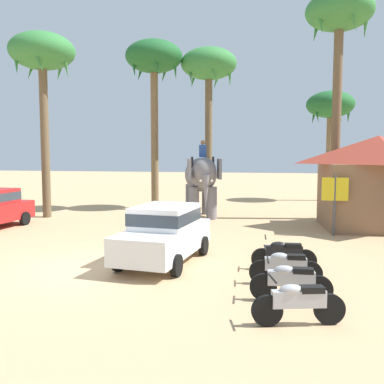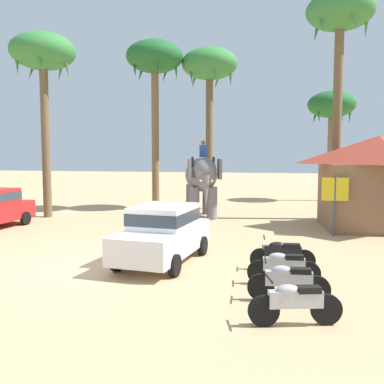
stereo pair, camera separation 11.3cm
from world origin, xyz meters
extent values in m
plane|color=tan|center=(0.00, 0.00, 0.00)|extent=(120.00, 120.00, 0.00)
cube|color=white|center=(1.89, 1.09, 0.68)|extent=(2.17, 4.27, 0.76)
cube|color=white|center=(1.91, 1.18, 1.38)|extent=(1.80, 2.27, 0.64)
cube|color=#2D3842|center=(1.91, 1.18, 1.38)|extent=(1.82, 2.29, 0.35)
cylinder|color=black|center=(2.59, -0.28, 0.30)|extent=(0.25, 0.62, 0.60)
cylinder|color=black|center=(0.90, -0.08, 0.30)|extent=(0.25, 0.62, 0.60)
cylinder|color=black|center=(2.89, 2.25, 0.30)|extent=(0.25, 0.62, 0.60)
cylinder|color=black|center=(1.20, 2.45, 0.30)|extent=(0.25, 0.62, 0.60)
cylinder|color=black|center=(-6.01, 6.28, 0.30)|extent=(0.21, 0.61, 0.60)
ellipsoid|color=slate|center=(1.35, 10.39, 2.15)|extent=(2.42, 3.43, 1.70)
cylinder|color=slate|center=(2.04, 9.63, 0.80)|extent=(0.52, 0.52, 1.60)
cylinder|color=slate|center=(1.19, 9.37, 0.80)|extent=(0.52, 0.52, 1.60)
cylinder|color=slate|center=(1.51, 11.41, 0.80)|extent=(0.52, 0.52, 1.60)
cylinder|color=slate|center=(0.66, 11.16, 0.80)|extent=(0.52, 0.52, 1.60)
ellipsoid|color=slate|center=(1.81, 8.83, 2.45)|extent=(1.34, 1.27, 1.20)
cube|color=slate|center=(2.47, 9.13, 2.50)|extent=(0.34, 0.80, 0.96)
cube|color=slate|center=(1.09, 8.72, 2.50)|extent=(0.34, 0.80, 0.96)
cone|color=slate|center=(1.94, 8.40, 1.45)|extent=(0.45, 0.45, 1.60)
cone|color=beige|center=(2.18, 8.52, 1.95)|extent=(0.28, 0.57, 0.21)
cone|color=beige|center=(1.68, 8.37, 1.95)|extent=(0.28, 0.57, 0.21)
cube|color=#2D519E|center=(1.59, 9.57, 3.35)|extent=(0.39, 0.33, 0.60)
sphere|color=#8E6647|center=(1.59, 9.57, 3.77)|extent=(0.22, 0.22, 0.22)
cylinder|color=#333338|center=(2.09, 9.72, 2.80)|extent=(0.12, 0.12, 0.55)
cylinder|color=#333338|center=(1.09, 9.43, 2.80)|extent=(0.12, 0.12, 0.55)
cylinder|color=black|center=(5.01, -3.10, 0.30)|extent=(0.61, 0.25, 0.60)
cylinder|color=black|center=(6.17, -2.80, 0.30)|extent=(0.61, 0.25, 0.60)
cube|color=#ADADB2|center=(5.59, -2.95, 0.52)|extent=(1.04, 0.45, 0.32)
ellipsoid|color=#ADADB2|center=(5.45, -2.99, 0.70)|extent=(0.49, 0.34, 0.20)
cube|color=black|center=(5.83, -2.89, 0.70)|extent=(0.48, 0.32, 0.12)
cylinder|color=black|center=(5.10, -3.08, 0.92)|extent=(0.18, 0.54, 0.04)
cylinder|color=black|center=(4.90, -1.67, 0.30)|extent=(0.61, 0.14, 0.60)
cylinder|color=black|center=(6.10, -1.59, 0.30)|extent=(0.61, 0.14, 0.60)
cube|color=#ADADB2|center=(5.50, -1.63, 0.52)|extent=(1.03, 0.26, 0.32)
ellipsoid|color=#ADADB2|center=(5.35, -1.64, 0.70)|extent=(0.45, 0.27, 0.20)
cube|color=black|center=(5.75, -1.61, 0.70)|extent=(0.45, 0.25, 0.12)
cylinder|color=black|center=(4.99, -1.66, 0.92)|extent=(0.07, 0.55, 0.04)
cylinder|color=black|center=(4.81, -0.47, 0.30)|extent=(0.61, 0.16, 0.60)
cylinder|color=black|center=(6.00, -0.35, 0.30)|extent=(0.61, 0.16, 0.60)
cube|color=#ADADB2|center=(5.40, -0.41, 0.52)|extent=(1.03, 0.30, 0.32)
ellipsoid|color=#ADADB2|center=(5.25, -0.43, 0.70)|extent=(0.46, 0.28, 0.20)
cube|color=black|center=(5.65, -0.39, 0.70)|extent=(0.46, 0.26, 0.12)
cylinder|color=black|center=(4.90, -0.46, 0.92)|extent=(0.09, 0.55, 0.04)
cylinder|color=black|center=(4.78, 0.88, 0.30)|extent=(0.60, 0.13, 0.60)
cylinder|color=black|center=(5.98, 0.95, 0.30)|extent=(0.60, 0.13, 0.60)
cube|color=black|center=(5.38, 0.91, 0.52)|extent=(1.03, 0.26, 0.32)
ellipsoid|color=black|center=(5.23, 0.91, 0.70)|extent=(0.45, 0.27, 0.20)
cube|color=black|center=(5.63, 0.93, 0.70)|extent=(0.45, 0.25, 0.12)
cylinder|color=black|center=(4.87, 0.88, 0.92)|extent=(0.07, 0.55, 0.04)
cylinder|color=brown|center=(7.95, 10.89, 4.89)|extent=(0.44, 0.44, 9.78)
ellipsoid|color=#337A38|center=(7.95, 10.89, 9.98)|extent=(3.20, 3.20, 1.80)
cone|color=#337A38|center=(9.15, 10.89, 9.48)|extent=(0.40, 0.92, 1.64)
cone|color=#337A38|center=(8.32, 12.03, 9.48)|extent=(0.91, 0.57, 1.67)
cone|color=#337A38|center=(6.98, 11.59, 9.48)|extent=(0.73, 0.83, 1.69)
cone|color=#337A38|center=(6.98, 10.18, 9.48)|extent=(0.73, 0.83, 1.69)
cone|color=#337A38|center=(8.32, 9.75, 9.48)|extent=(0.91, 0.57, 1.67)
cylinder|color=brown|center=(-6.30, 8.69, 4.03)|extent=(0.42, 0.42, 8.07)
ellipsoid|color=#337A38|center=(-6.30, 8.69, 8.27)|extent=(3.20, 3.20, 1.80)
cone|color=#337A38|center=(-5.10, 8.69, 7.77)|extent=(0.40, 0.92, 1.64)
cone|color=#337A38|center=(-5.93, 9.83, 7.77)|extent=(0.91, 0.57, 1.67)
cone|color=#337A38|center=(-7.27, 9.40, 7.77)|extent=(0.73, 0.83, 1.69)
cone|color=#337A38|center=(-7.27, 7.99, 7.77)|extent=(0.73, 0.83, 1.69)
cone|color=#337A38|center=(-5.93, 7.55, 7.77)|extent=(0.91, 0.57, 1.67)
cylinder|color=brown|center=(1.23, 13.66, 4.08)|extent=(0.42, 0.42, 8.15)
ellipsoid|color=#337A38|center=(1.23, 13.66, 8.35)|extent=(3.20, 3.20, 1.80)
cone|color=#337A38|center=(2.43, 13.66, 7.85)|extent=(0.40, 0.92, 1.64)
cone|color=#337A38|center=(1.60, 14.80, 7.85)|extent=(0.91, 0.57, 1.67)
cone|color=#337A38|center=(0.26, 14.36, 7.85)|extent=(0.73, 0.83, 1.69)
cone|color=#337A38|center=(0.26, 12.95, 7.85)|extent=(0.73, 0.83, 1.69)
cone|color=#337A38|center=(1.60, 12.52, 7.85)|extent=(0.91, 0.57, 1.67)
cylinder|color=brown|center=(8.64, 19.49, 3.17)|extent=(0.40, 0.40, 6.33)
ellipsoid|color=#1E5B28|center=(8.64, 19.49, 6.53)|extent=(3.20, 3.20, 1.80)
cone|color=#1E5B28|center=(9.84, 19.49, 6.03)|extent=(0.40, 0.92, 1.64)
cone|color=#1E5B28|center=(9.01, 20.63, 6.03)|extent=(0.91, 0.57, 1.67)
cone|color=#1E5B28|center=(7.67, 20.19, 6.03)|extent=(0.73, 0.83, 1.69)
cone|color=#1E5B28|center=(7.67, 18.78, 6.03)|extent=(0.73, 0.83, 1.69)
cone|color=#1E5B28|center=(9.01, 18.35, 6.03)|extent=(0.91, 0.57, 1.67)
cylinder|color=brown|center=(-1.71, 12.57, 4.23)|extent=(0.42, 0.42, 8.45)
ellipsoid|color=#1E5B28|center=(-1.71, 12.57, 8.65)|extent=(3.20, 3.20, 1.80)
cone|color=#1E5B28|center=(-0.51, 12.57, 8.15)|extent=(0.40, 0.92, 1.64)
cone|color=#1E5B28|center=(-1.34, 13.72, 8.15)|extent=(0.91, 0.57, 1.67)
cone|color=#1E5B28|center=(-2.68, 13.28, 8.15)|extent=(0.73, 0.83, 1.69)
cone|color=#1E5B28|center=(-2.68, 11.87, 8.15)|extent=(0.73, 0.83, 1.69)
cone|color=#1E5B28|center=(-1.34, 11.43, 8.15)|extent=(0.91, 0.57, 1.67)
cube|color=#8C6647|center=(9.40, 8.49, 1.40)|extent=(4.65, 3.91, 2.80)
pyramid|color=#9E3828|center=(9.40, 8.49, 3.40)|extent=(5.29, 4.55, 1.20)
cylinder|color=#4C4C51|center=(7.40, 6.36, 1.20)|extent=(0.10, 0.10, 2.40)
cube|color=yellow|center=(7.40, 6.36, 1.85)|extent=(1.00, 0.08, 0.90)
camera|label=1|loc=(5.14, -11.01, 3.26)|focal=39.92mm
camera|label=2|loc=(5.25, -10.99, 3.26)|focal=39.92mm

